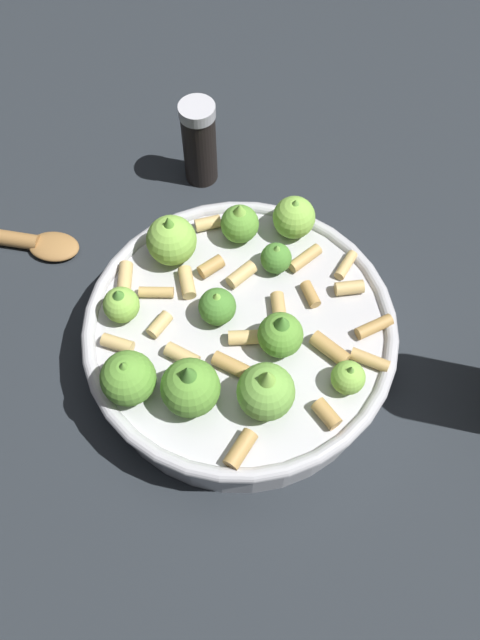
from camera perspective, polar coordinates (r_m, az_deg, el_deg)
name	(u,v)px	position (r m, az deg, el deg)	size (l,w,h in m)	color
ground_plane	(240,354)	(0.57, 0.00, -3.19)	(2.40, 2.40, 0.00)	#23282D
cooking_pan	(238,335)	(0.53, -0.23, -1.40)	(0.27, 0.27, 0.11)	#B7B7BC
pepper_shaker	(199,143)	(0.66, -3.78, 16.04)	(0.04, 0.04, 0.10)	black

